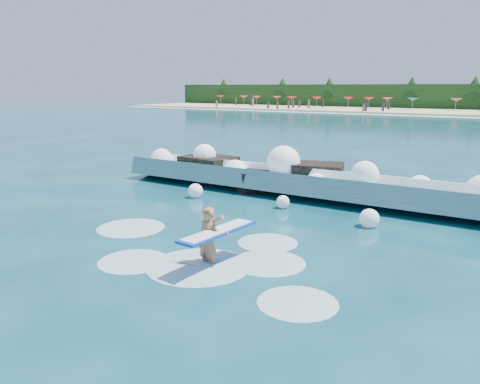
% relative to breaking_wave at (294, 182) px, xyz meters
% --- Properties ---
extents(ground, '(200.00, 200.00, 0.00)m').
position_rel_breaking_wave_xyz_m(ground, '(-0.74, -7.46, -0.50)').
color(ground, '#07323D').
rests_on(ground, ground).
extents(beach, '(140.00, 20.00, 0.40)m').
position_rel_breaking_wave_xyz_m(beach, '(-0.74, 70.54, -0.30)').
color(beach, tan).
rests_on(beach, ground).
extents(wet_band, '(140.00, 5.00, 0.08)m').
position_rel_breaking_wave_xyz_m(wet_band, '(-0.74, 59.54, -0.46)').
color(wet_band, silver).
rests_on(wet_band, ground).
extents(breaking_wave, '(16.72, 2.66, 1.44)m').
position_rel_breaking_wave_xyz_m(breaking_wave, '(0.00, 0.00, 0.00)').
color(breaking_wave, teal).
rests_on(breaking_wave, ground).
extents(rock_cluster, '(8.31, 3.47, 1.47)m').
position_rel_breaking_wave_xyz_m(rock_cluster, '(-2.39, 0.55, -0.04)').
color(rock_cluster, black).
rests_on(rock_cluster, ground).
extents(surfer_with_board, '(1.03, 2.98, 1.84)m').
position_rel_breaking_wave_xyz_m(surfer_with_board, '(1.90, -8.63, 0.18)').
color(surfer_with_board, '#A56E4D').
rests_on(surfer_with_board, ground).
extents(wave_spray, '(15.70, 4.52, 2.06)m').
position_rel_breaking_wave_xyz_m(wave_spray, '(-0.09, -0.07, 0.48)').
color(wave_spray, white).
rests_on(wave_spray, ground).
extents(surf_foam, '(9.04, 5.13, 0.14)m').
position_rel_breaking_wave_xyz_m(surf_foam, '(1.31, -8.32, -0.50)').
color(surf_foam, silver).
rests_on(surf_foam, ground).
extents(beachgoers, '(99.14, 13.66, 1.94)m').
position_rel_breaking_wave_xyz_m(beachgoers, '(-5.62, 65.76, 0.53)').
color(beachgoers, '#3F332D').
rests_on(beachgoers, ground).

